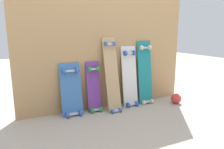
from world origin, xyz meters
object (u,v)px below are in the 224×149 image
skateboard_teal (145,75)px  rubber_ball (176,99)px  skateboard_purple (94,89)px  skateboard_blue (72,92)px  skateboard_natural (112,77)px  skateboard_white (130,79)px

skateboard_teal → rubber_ball: size_ratio=6.53×
skateboard_purple → skateboard_teal: (0.72, -0.00, 0.11)m
skateboard_teal → rubber_ball: skateboard_teal is taller
skateboard_blue → skateboard_purple: 0.28m
skateboard_blue → rubber_ball: size_ratio=4.83×
skateboard_natural → skateboard_teal: (0.51, 0.05, -0.02)m
skateboard_white → rubber_ball: bearing=-20.0°
skateboard_teal → skateboard_natural: bearing=-174.2°
skateboard_teal → skateboard_purple: bearing=179.7°
rubber_ball → skateboard_teal: bearing=148.6°
skateboard_blue → skateboard_white: skateboard_white is taller
skateboard_purple → skateboard_teal: size_ratio=0.74×
skateboard_white → rubber_ball: size_ratio=6.07×
skateboard_white → skateboard_teal: size_ratio=0.93×
skateboard_purple → rubber_ball: 1.13m
skateboard_purple → skateboard_natural: skateboard_natural is taller
skateboard_purple → rubber_ball: skateboard_purple is taller
skateboard_natural → skateboard_purple: bearing=165.1°
skateboard_natural → rubber_ball: 0.95m
skateboard_purple → skateboard_teal: 0.73m
skateboard_teal → rubber_ball: bearing=-31.4°
skateboard_blue → skateboard_teal: bearing=0.4°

